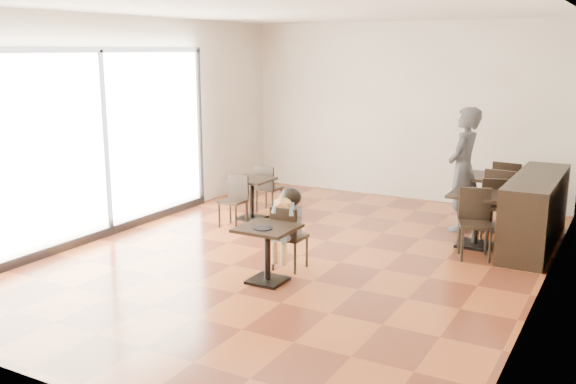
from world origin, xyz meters
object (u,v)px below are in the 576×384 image
Objects in this scene: chair_left_a at (269,188)px; child at (290,229)px; cafe_table_back at (490,202)px; chair_mid_a at (493,207)px; chair_mid_b at (476,225)px; cafe_table_mid at (476,220)px; child_table at (267,254)px; chair_back_b at (494,206)px; chair_back_a at (509,191)px; cafe_table_left at (252,199)px; chair_left_b at (233,202)px; adult_patron at (463,169)px; child_chair at (290,237)px.

child is at bearing 125.53° from chair_left_a.
child is at bearing -119.64° from cafe_table_back.
chair_mid_a and chair_mid_b have the same top height.
chair_left_a is (-3.65, 0.84, -0.06)m from chair_mid_b.
child is 1.36× the size of cafe_table_mid.
chair_left_a is (-1.71, 2.93, 0.06)m from child_table.
chair_back_b is at bearing 69.23° from chair_mid_b.
chair_left_a is 3.90m from chair_back_a.
chair_back_a is (3.67, 1.86, 0.16)m from cafe_table_left.
chair_mid_b reaches higher than cafe_table_left.
cafe_table_mid is 0.77× the size of chair_back_a.
chair_mid_b is at bearing 38.50° from child.
chair_left_b reaches higher than child_table.
adult_patron is at bearing 62.54° from chair_back_a.
chair_mid_b is at bearing 166.81° from chair_left_a.
chair_mid_b is 0.93× the size of chair_back_b.
child_table is 4.10m from cafe_table_back.
child_table is 0.55m from child_chair.
cafe_table_mid is 0.93× the size of cafe_table_back.
chair_mid_a is at bearing 116.81° from chair_back_b.
chair_back_a is (3.67, 1.31, 0.09)m from chair_left_a.
chair_mid_b is 0.93× the size of chair_back_a.
cafe_table_back reaches higher than chair_left_b.
child is 1.26× the size of cafe_table_back.
chair_left_b is at bearing 143.31° from child.
child reaches higher than chair_mid_a.
child_table is at bearing 120.09° from chair_left_a.
cafe_table_left is 3.66m from chair_mid_b.
child is at bearing -122.32° from chair_back_b.
chair_mid_a reaches higher than cafe_table_mid.
child_chair is 2.77m from cafe_table_mid.
chair_left_b is at bearing -155.59° from chair_back_b.
chair_back_b is (0.17, -0.55, 0.08)m from cafe_table_back.
cafe_table_back is 1.02× the size of chair_left_b.
adult_patron is 0.71m from cafe_table_back.
cafe_table_left is at bearing -159.41° from cafe_table_back.
adult_patron is 0.74m from chair_back_b.
chair_mid_b reaches higher than child_chair.
adult_patron is 2.05× the size of chair_mid_a.
chair_mid_b is (1.93, 2.09, 0.12)m from child_table.
chair_left_a is (-3.53, 0.29, 0.02)m from cafe_table_mid.
chair_mid_a is (0.15, -0.50, 0.05)m from cafe_table_back.
chair_mid_b reaches higher than cafe_table_mid.
child_chair is at bearing -21.86° from adult_patron.
chair_left_a is (-1.71, 2.38, -0.01)m from child_chair.
child_table is 0.85× the size of chair_left_b.
chair_left_a is at bearing 175.33° from cafe_table_mid.
chair_left_b is (0.00, -1.10, 0.00)m from chair_left_a.
child is 0.55× the size of adult_patron.
cafe_table_left is 0.55m from chair_left_a.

